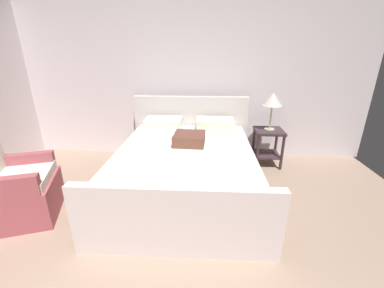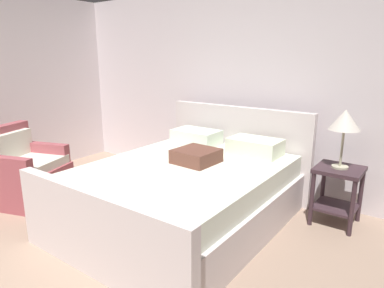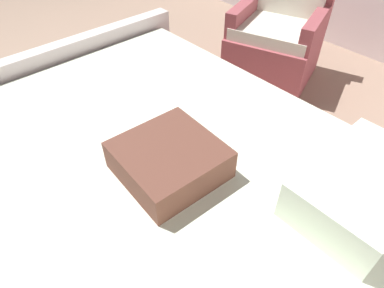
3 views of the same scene
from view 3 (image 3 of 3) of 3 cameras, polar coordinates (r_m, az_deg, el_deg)
ground_plane at (r=3.52m, az=-26.64°, el=9.07°), size 5.73×6.74×0.02m
bed at (r=1.75m, az=-4.58°, el=-8.27°), size 1.89×2.33×1.08m
armchair at (r=3.24m, az=14.28°, el=17.02°), size 0.93×0.92×0.90m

